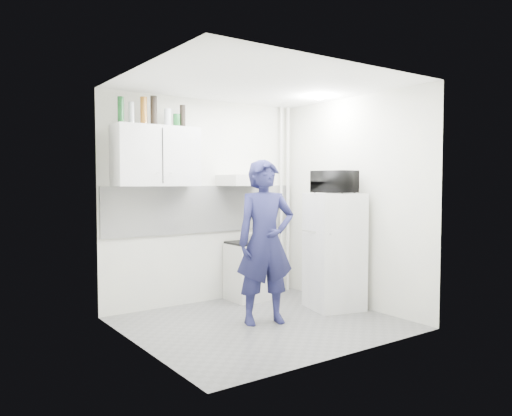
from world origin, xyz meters
TOP-DOWN VIEW (x-y plane):
  - floor at (0.00, 0.00)m, footprint 2.80×2.80m
  - ceiling at (0.00, 0.00)m, footprint 2.80×2.80m
  - wall_back at (0.00, 1.25)m, footprint 2.80×0.00m
  - wall_left at (-1.40, 0.00)m, footprint 0.00×2.60m
  - wall_right at (1.40, 0.00)m, footprint 0.00×2.60m
  - person at (0.04, -0.00)m, footprint 0.75×0.60m
  - stove at (0.48, 1.00)m, footprint 0.46×0.46m
  - fridge at (1.10, 0.02)m, footprint 0.71×0.71m
  - stove_top at (0.48, 1.00)m, footprint 0.44×0.44m
  - saucepan at (0.49, 0.99)m, footprint 0.16×0.16m
  - microwave at (1.10, 0.02)m, footprint 0.55×0.43m
  - bottle_a at (-1.17, 1.07)m, footprint 0.07×0.07m
  - bottle_b at (-1.05, 1.07)m, footprint 0.06×0.06m
  - bottle_c at (-0.90, 1.07)m, footprint 0.08×0.08m
  - bottle_d at (-0.78, 1.07)m, footprint 0.08×0.08m
  - canister_a at (-0.60, 1.07)m, footprint 0.08×0.08m
  - canister_b at (-0.48, 1.07)m, footprint 0.08×0.08m
  - bottle_e at (-0.40, 1.07)m, footprint 0.07×0.07m
  - upper_cabinet at (-0.75, 1.07)m, footprint 1.00×0.35m
  - range_hood at (0.45, 1.00)m, footprint 0.60×0.50m
  - backsplash at (0.00, 1.24)m, footprint 2.74×0.03m
  - pipe_a at (1.30, 1.17)m, footprint 0.05×0.05m
  - pipe_b at (1.18, 1.17)m, footprint 0.04×0.04m
  - ceiling_spot_fixture at (1.00, 0.20)m, footprint 0.10×0.10m

SIDE VIEW (x-z plane):
  - floor at x=0.00m, z-range 0.00..0.00m
  - stove at x=0.48m, z-range 0.00..0.74m
  - fridge at x=1.10m, z-range 0.00..1.41m
  - stove_top at x=0.48m, z-range 0.74..0.77m
  - saucepan at x=0.49m, z-range 0.77..0.85m
  - person at x=0.04m, z-range 0.00..1.79m
  - backsplash at x=0.00m, z-range 0.90..1.50m
  - wall_left at x=-1.40m, z-range 0.00..2.60m
  - wall_right at x=1.40m, z-range 0.00..2.60m
  - pipe_a at x=1.30m, z-range 0.00..2.60m
  - pipe_b at x=1.18m, z-range 0.00..2.60m
  - wall_back at x=0.00m, z-range -0.10..2.70m
  - microwave at x=1.10m, z-range 1.41..1.69m
  - range_hood at x=0.45m, z-range 1.50..1.64m
  - upper_cabinet at x=-0.75m, z-range 1.50..2.20m
  - canister_b at x=-0.48m, z-range 2.20..2.36m
  - canister_a at x=-0.60m, z-range 2.20..2.41m
  - bottle_b at x=-1.05m, z-range 2.20..2.45m
  - bottle_e at x=-0.40m, z-range 2.20..2.47m
  - bottle_a at x=-1.17m, z-range 2.20..2.50m
  - bottle_c at x=-0.90m, z-range 2.20..2.52m
  - bottle_d at x=-0.78m, z-range 2.20..2.54m
  - ceiling_spot_fixture at x=1.00m, z-range 2.56..2.58m
  - ceiling at x=0.00m, z-range 2.60..2.60m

